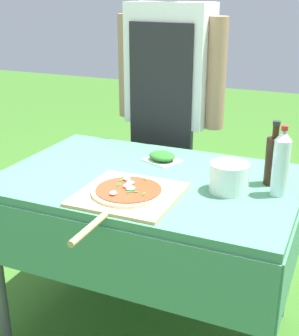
# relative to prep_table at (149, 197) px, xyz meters

# --- Properties ---
(ground_plane) EXTENTS (12.00, 12.00, 0.00)m
(ground_plane) POSITION_rel_prep_table_xyz_m (0.00, 0.00, -0.70)
(ground_plane) COLOR #386B23
(prep_table) EXTENTS (1.26, 0.84, 0.79)m
(prep_table) POSITION_rel_prep_table_xyz_m (0.00, 0.00, 0.00)
(prep_table) COLOR #478960
(prep_table) RESTS_ON ground
(person_cook) EXTENTS (0.63, 0.25, 1.69)m
(person_cook) POSITION_rel_prep_table_xyz_m (-0.17, 0.66, 0.30)
(person_cook) COLOR #4C4C51
(person_cook) RESTS_ON ground
(pizza_on_peel) EXTENTS (0.38, 0.60, 0.05)m
(pizza_on_peel) POSITION_rel_prep_table_xyz_m (0.01, -0.22, 0.11)
(pizza_on_peel) COLOR tan
(pizza_on_peel) RESTS_ON prep_table
(oil_bottle) EXTENTS (0.06, 0.06, 0.26)m
(oil_bottle) POSITION_rel_prep_table_xyz_m (0.49, 0.13, 0.20)
(oil_bottle) COLOR black
(oil_bottle) RESTS_ON prep_table
(water_bottle) EXTENTS (0.06, 0.06, 0.28)m
(water_bottle) POSITION_rel_prep_table_xyz_m (0.53, 0.03, 0.22)
(water_bottle) COLOR silver
(water_bottle) RESTS_ON prep_table
(herb_container) EXTENTS (0.19, 0.18, 0.04)m
(herb_container) POSITION_rel_prep_table_xyz_m (-0.02, 0.20, 0.11)
(herb_container) COLOR silver
(herb_container) RESTS_ON prep_table
(mixing_tub) EXTENTS (0.15, 0.15, 0.12)m
(mixing_tub) POSITION_rel_prep_table_xyz_m (0.35, -0.01, 0.15)
(mixing_tub) COLOR silver
(mixing_tub) RESTS_ON prep_table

